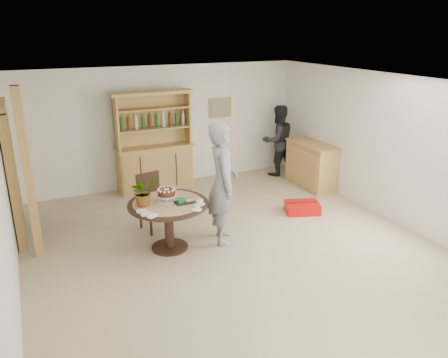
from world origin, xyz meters
TOP-DOWN VIEW (x-y plane):
  - ground at (0.00, 0.00)m, footprint 7.00×7.00m
  - room_shell at (0.00, 0.01)m, footprint 6.04×7.04m
  - doorway at (-2.93, 2.00)m, footprint 0.13×1.10m
  - pine_post at (-2.70, 1.20)m, footprint 0.12×0.12m
  - hutch at (-0.30, 3.24)m, footprint 1.62×0.54m
  - sideboard at (2.74, 2.00)m, footprint 0.54×1.26m
  - dining_table at (-0.88, 0.61)m, footprint 1.20×1.20m
  - dining_chair at (-0.89, 1.43)m, footprint 0.50×0.50m
  - birthday_cake at (-0.88, 0.66)m, footprint 0.30×0.30m
  - flower_vase at (-1.23, 0.66)m, footprint 0.47×0.44m
  - gift_tray at (-0.66, 0.48)m, footprint 0.30×0.20m
  - coffee_cup_a at (-0.48, 0.33)m, footprint 0.15×0.15m
  - coffee_cup_b at (-0.60, 0.16)m, footprint 0.15×0.15m
  - napkins at (-1.29, 0.29)m, footprint 0.24×0.33m
  - teen_boy at (-0.03, 0.51)m, footprint 0.66×0.81m
  - adult_person at (2.50, 2.97)m, footprint 0.80×0.64m
  - red_suitcase at (1.75, 0.87)m, footprint 0.70×0.58m

SIDE VIEW (x-z plane):
  - ground at x=0.00m, z-range 0.00..0.00m
  - red_suitcase at x=1.75m, z-range 0.00..0.21m
  - sideboard at x=2.74m, z-range 0.00..0.94m
  - dining_chair at x=-0.89m, z-range 0.06..1.01m
  - dining_table at x=-0.88m, z-range 0.22..0.98m
  - hutch at x=-0.30m, z-range -0.33..1.71m
  - napkins at x=-1.29m, z-range 0.76..0.79m
  - gift_tray at x=-0.66m, z-range 0.75..0.83m
  - coffee_cup_b at x=-0.60m, z-range 0.75..0.84m
  - coffee_cup_a at x=-0.48m, z-range 0.76..0.84m
  - adult_person at x=2.50m, z-range 0.00..1.60m
  - birthday_cake at x=-0.88m, z-range 0.78..0.98m
  - teen_boy at x=-0.03m, z-range 0.00..1.93m
  - flower_vase at x=-1.23m, z-range 0.76..1.18m
  - doorway at x=-2.93m, z-range 0.02..2.20m
  - pine_post at x=-2.70m, z-range 0.00..2.50m
  - room_shell at x=0.00m, z-range 0.48..3.00m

